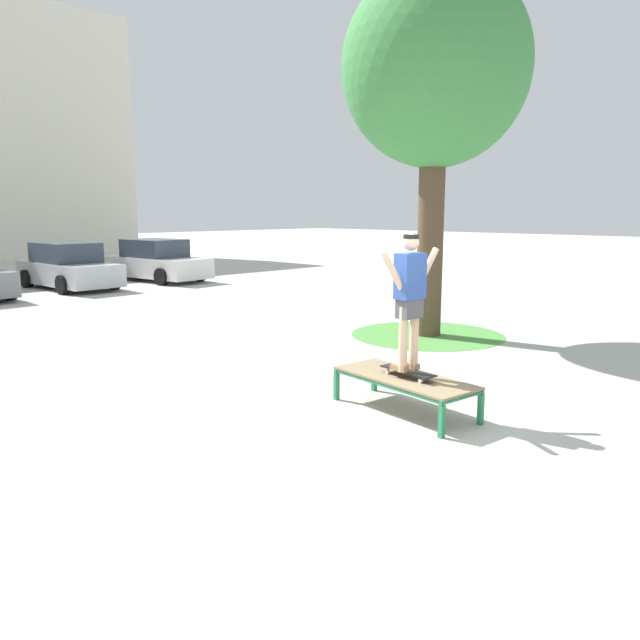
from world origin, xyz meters
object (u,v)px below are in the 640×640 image
Objects in this scene: skateboard at (408,371)px; car_white at (157,262)px; skater at (410,293)px; car_silver at (68,267)px; skate_box at (405,380)px; tree_near_right at (435,71)px.

car_white is (5.86, 15.64, 0.15)m from skateboard.
skateboard is 0.19× the size of car_white.
car_silver is (2.59, 15.64, -0.84)m from skater.
car_silver and car_white have the same top height.
car_white is (3.27, -0.01, 0.00)m from car_silver.
car_silver is (2.58, 15.59, 0.28)m from skate_box.
tree_near_right is at bearing 31.57° from skate_box.
skateboard is at bearing -110.55° from car_white.
skater is at bearing -99.40° from car_silver.
skater is (0.00, 0.00, 0.99)m from skateboard.
car_silver is 3.27m from car_white.
skateboard is 0.11× the size of tree_near_right.
skateboard is at bearing -147.97° from tree_near_right.
skater is at bearing 83.75° from skateboard.
car_silver is at bearing 80.60° from skate_box.
tree_near_right is at bearing 32.03° from skateboard.
car_silver is (-1.76, 12.92, -4.48)m from tree_near_right.
car_silver is at bearing 97.77° from tree_near_right.
skater reaches higher than car_white.
skateboard is at bearing -99.39° from car_silver.
car_white is at bearing -0.16° from car_silver.
skateboard is 0.99m from skater.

